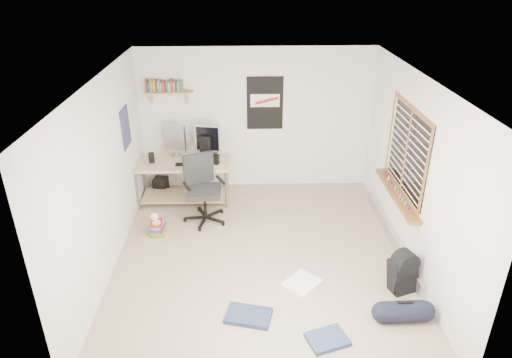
{
  "coord_description": "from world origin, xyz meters",
  "views": [
    {
      "loc": [
        -0.23,
        -5.31,
        3.79
      ],
      "look_at": [
        -0.07,
        0.16,
        1.12
      ],
      "focal_mm": 32.0,
      "sensor_mm": 36.0,
      "label": 1
    }
  ],
  "objects_px": {
    "backpack": "(403,275)",
    "book_stack": "(156,226)",
    "duffel_bag": "(403,311)",
    "office_chair": "(204,193)",
    "desk": "(184,182)"
  },
  "relations": [
    {
      "from": "backpack",
      "to": "book_stack",
      "type": "distance_m",
      "value": 3.58
    },
    {
      "from": "backpack",
      "to": "duffel_bag",
      "type": "distance_m",
      "value": 0.6
    },
    {
      "from": "backpack",
      "to": "book_stack",
      "type": "height_order",
      "value": "backpack"
    },
    {
      "from": "office_chair",
      "to": "backpack",
      "type": "distance_m",
      "value": 3.14
    },
    {
      "from": "office_chair",
      "to": "book_stack",
      "type": "bearing_deg",
      "value": -174.65
    },
    {
      "from": "backpack",
      "to": "desk",
      "type": "bearing_deg",
      "value": 121.37
    },
    {
      "from": "desk",
      "to": "book_stack",
      "type": "height_order",
      "value": "desk"
    },
    {
      "from": "desk",
      "to": "office_chair",
      "type": "relative_size",
      "value": 1.47
    },
    {
      "from": "office_chair",
      "to": "desk",
      "type": "bearing_deg",
      "value": 98.15
    },
    {
      "from": "desk",
      "to": "book_stack",
      "type": "xyz_separation_m",
      "value": [
        -0.31,
        -1.06,
        -0.22
      ]
    },
    {
      "from": "office_chair",
      "to": "book_stack",
      "type": "relative_size",
      "value": 2.35
    },
    {
      "from": "book_stack",
      "to": "desk",
      "type": "bearing_deg",
      "value": 73.45
    },
    {
      "from": "office_chair",
      "to": "backpack",
      "type": "bearing_deg",
      "value": -57.46
    },
    {
      "from": "desk",
      "to": "backpack",
      "type": "height_order",
      "value": "desk"
    },
    {
      "from": "backpack",
      "to": "office_chair",
      "type": "bearing_deg",
      "value": 126.14
    }
  ]
}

